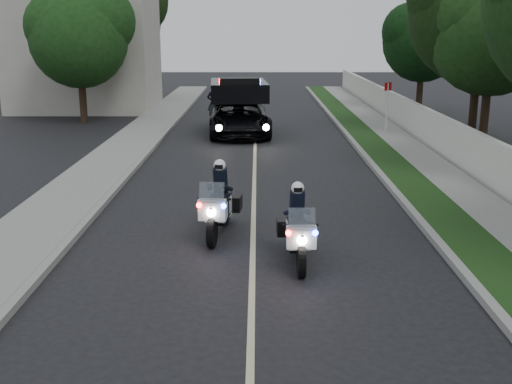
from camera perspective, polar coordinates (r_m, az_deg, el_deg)
ground at (r=12.62m, az=-0.33°, el=-7.19°), size 120.00×120.00×0.00m
curb_right at (r=22.56m, az=10.35°, el=2.52°), size 0.20×60.00×0.15m
grass_verge at (r=22.70m, az=12.09°, el=2.51°), size 1.20×60.00×0.16m
sidewalk_right at (r=23.00m, az=15.27°, el=2.47°), size 1.40×60.00×0.16m
property_wall at (r=23.16m, az=17.77°, el=4.07°), size 0.22×60.00×1.50m
curb_left at (r=22.60m, az=-10.59°, el=2.53°), size 0.20×60.00×0.15m
sidewalk_left at (r=22.83m, az=-13.30°, el=2.51°), size 2.00×60.00×0.16m
building_far at (r=39.07m, az=-15.20°, el=12.29°), size 8.00×6.00×7.00m
lane_marking at (r=22.22m, az=-0.13°, el=2.39°), size 0.12×50.00×0.01m
police_moto_left at (r=14.84m, az=-3.31°, el=-3.85°), size 0.98×2.16×1.77m
police_moto_right at (r=13.16m, az=3.72°, el=-6.28°), size 0.75×1.99×1.67m
police_suv at (r=28.89m, az=-1.53°, el=5.19°), size 3.05×5.94×2.81m
bicycle at (r=31.58m, az=-3.78°, el=5.96°), size 0.64×1.82×0.95m
cyclist at (r=31.58m, az=-3.78°, el=5.96°), size 0.67×0.46×1.86m
sign_post at (r=29.78m, az=11.61°, el=5.18°), size 0.49×0.49×2.40m
tree_right_c at (r=29.77m, az=18.81°, el=4.70°), size 6.32×6.32×10.38m
tree_right_d at (r=28.95m, az=19.73°, el=4.37°), size 6.66×6.66×8.85m
tree_right_e at (r=38.70m, az=14.43°, el=7.11°), size 5.26×5.26×7.68m
tree_left_near at (r=33.76m, az=-15.21°, el=6.04°), size 6.41×6.41×8.14m
tree_left_far at (r=43.90m, az=-12.31°, el=8.06°), size 6.95×6.95×10.31m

